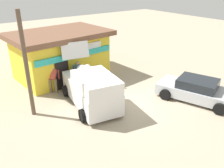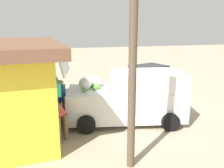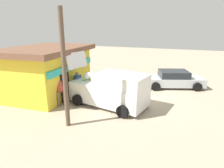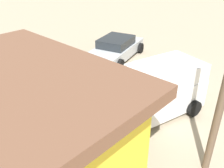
{
  "view_description": "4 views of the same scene",
  "coord_description": "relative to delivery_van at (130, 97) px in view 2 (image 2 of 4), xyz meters",
  "views": [
    {
      "loc": [
        -7.17,
        -8.48,
        6.36
      ],
      "look_at": [
        0.0,
        1.28,
        0.85
      ],
      "focal_mm": 37.94,
      "sensor_mm": 36.0,
      "label": 1
    },
    {
      "loc": [
        -9.41,
        4.02,
        3.62
      ],
      "look_at": [
        -0.16,
        1.63,
        1.21
      ],
      "focal_mm": 37.05,
      "sensor_mm": 36.0,
      "label": 2
    },
    {
      "loc": [
        -10.89,
        -2.66,
        4.36
      ],
      "look_at": [
        0.08,
        1.76,
        0.82
      ],
      "focal_mm": 30.9,
      "sensor_mm": 36.0,
      "label": 3
    },
    {
      "loc": [
        -6.22,
        7.68,
        5.57
      ],
      "look_at": [
        -0.12,
        2.09,
        1.11
      ],
      "focal_mm": 39.29,
      "sensor_mm": 36.0,
      "label": 4
    }
  ],
  "objects": [
    {
      "name": "paint_bucket",
      "position": [
        2.23,
        1.84,
        -0.79
      ],
      "size": [
        0.3,
        0.3,
        0.35
      ],
      "primitive_type": "cylinder",
      "color": "#BF3F33",
      "rests_on": "ground_plane"
    },
    {
      "name": "customer_bending",
      "position": [
        -0.93,
        2.75,
        -0.05
      ],
      "size": [
        0.73,
        0.73,
        1.5
      ],
      "color": "#726047",
      "rests_on": "ground_plane"
    },
    {
      "name": "parked_sedan",
      "position": [
        5.05,
        -2.96,
        -0.38
      ],
      "size": [
        3.24,
        4.61,
        1.24
      ],
      "color": "#B2B7BC",
      "rests_on": "ground_plane"
    },
    {
      "name": "unloaded_banana_pile",
      "position": [
        0.52,
        2.92,
        -0.73
      ],
      "size": [
        0.67,
        0.8,
        0.49
      ],
      "color": "silver",
      "rests_on": "ground_plane"
    },
    {
      "name": "delivery_van",
      "position": [
        0.0,
        0.0,
        0.0
      ],
      "size": [
        2.81,
        4.85,
        2.89
      ],
      "color": "white",
      "rests_on": "ground_plane"
    },
    {
      "name": "ground_plane",
      "position": [
        1.38,
        -1.25,
        -0.97
      ],
      "size": [
        60.0,
        60.0,
        0.0
      ],
      "primitive_type": "plane",
      "color": "tan"
    },
    {
      "name": "utility_pole",
      "position": [
        -2.88,
        0.94,
        1.6
      ],
      "size": [
        0.2,
        0.2,
        5.13
      ],
      "primitive_type": "cylinder",
      "color": "brown",
      "rests_on": "ground_plane"
    },
    {
      "name": "vendor_standing",
      "position": [
        0.59,
        2.54,
        -0.01
      ],
      "size": [
        0.49,
        0.47,
        1.65
      ],
      "color": "#726047",
      "rests_on": "ground_plane"
    }
  ]
}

